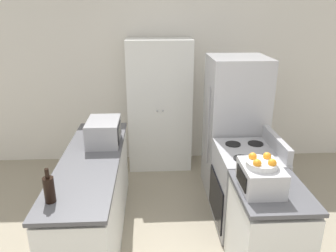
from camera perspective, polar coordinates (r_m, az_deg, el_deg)
wall_back at (r=5.11m, az=-0.84°, el=8.09°), size 7.00×0.06×2.60m
counter_left at (r=3.67m, az=-12.80°, el=-12.09°), size 0.60×2.13×0.91m
counter_right at (r=3.21m, az=16.85°, el=-17.74°), size 0.60×0.73×0.91m
pantry_cabinet at (r=4.90m, az=-1.47°, el=3.58°), size 0.93×0.52×1.94m
stove at (r=3.81m, az=13.36°, el=-10.42°), size 0.66×0.78×1.07m
refrigerator at (r=4.32m, az=11.44°, el=-0.14°), size 0.73×0.71×1.80m
microwave at (r=3.73m, az=-11.11°, el=-0.99°), size 0.36×0.48×0.27m
wine_bottle at (r=2.76m, az=-19.99°, el=-10.27°), size 0.09×0.09×0.29m
toaster_oven at (r=2.87m, az=15.84°, el=-8.62°), size 0.33×0.41×0.22m
fruit_bowl at (r=2.79m, az=16.04°, el=-6.18°), size 0.26×0.26×0.10m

